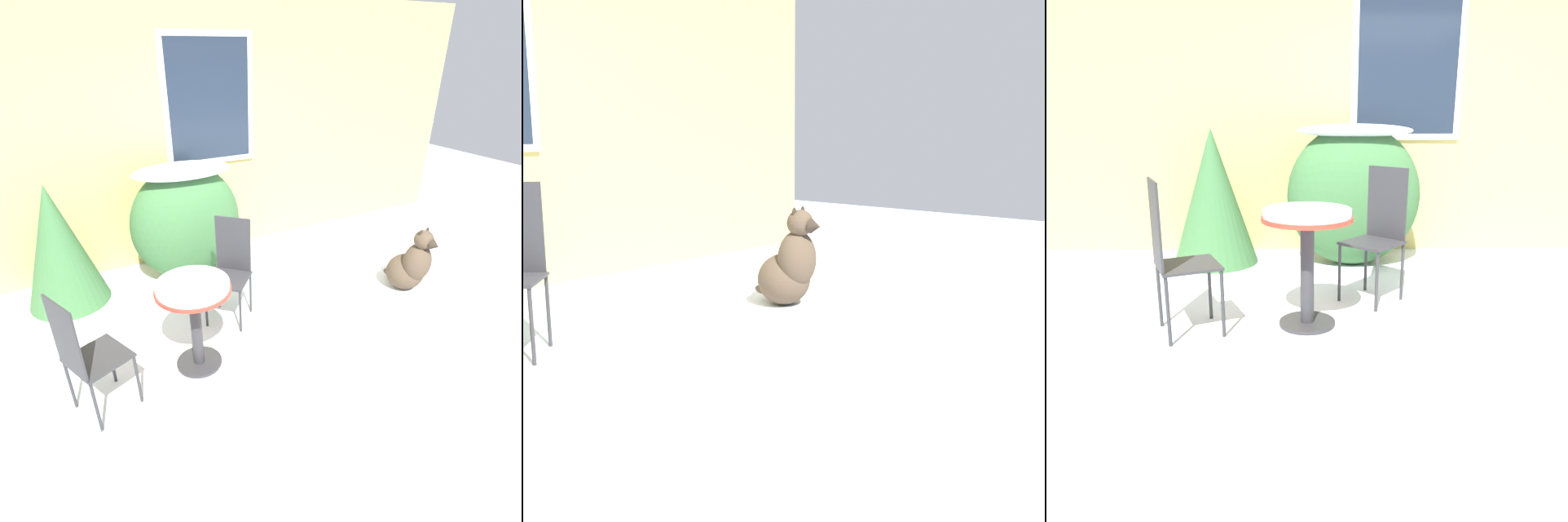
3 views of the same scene
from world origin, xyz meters
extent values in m
plane|color=white|center=(0.00, 0.00, 0.00)|extent=(16.00, 16.00, 0.00)
cube|color=tan|center=(0.00, 2.20, 1.49)|extent=(8.00, 0.06, 2.97)
cube|color=white|center=(0.16, 2.16, 1.88)|extent=(1.11, 0.04, 1.43)
cube|color=#1E2838|center=(0.16, 2.14, 1.88)|extent=(0.99, 0.01, 1.31)
ellipsoid|color=#386638|center=(-0.41, 1.62, 0.66)|extent=(1.26, 0.76, 1.33)
ellipsoid|color=white|center=(-0.41, 1.62, 1.27)|extent=(1.07, 0.65, 0.12)
cone|color=#386638|center=(-1.74, 1.69, 0.65)|extent=(0.82, 0.82, 1.30)
cylinder|color=#2D2D30|center=(-0.87, 0.10, 0.01)|extent=(0.39, 0.39, 0.03)
cylinder|color=#2D2D30|center=(-0.87, 0.10, 0.38)|extent=(0.09, 0.09, 0.71)
cylinder|color=red|center=(-0.87, 0.10, 0.75)|extent=(0.61, 0.61, 0.03)
cylinder|color=white|center=(-0.87, 0.10, 0.79)|extent=(0.58, 0.58, 0.05)
cube|color=#2D2D30|center=(-0.37, 0.57, 0.46)|extent=(0.54, 0.54, 0.02)
cube|color=#2D2D30|center=(-0.25, 0.71, 0.75)|extent=(0.27, 0.25, 0.55)
cylinder|color=#2D2D30|center=(-0.62, 0.56, 0.23)|extent=(0.02, 0.02, 0.45)
cylinder|color=#2D2D30|center=(-0.36, 0.33, 0.23)|extent=(0.02, 0.02, 0.45)
cylinder|color=#2D2D30|center=(-0.38, 0.82, 0.23)|extent=(0.02, 0.02, 0.45)
cylinder|color=#2D2D30|center=(-0.13, 0.58, 0.23)|extent=(0.02, 0.02, 0.45)
cube|color=#2D2D30|center=(-1.65, -0.01, 0.46)|extent=(0.50, 0.50, 0.02)
cube|color=#2D2D30|center=(-1.82, -0.08, 0.75)|extent=(0.15, 0.33, 0.55)
cylinder|color=#2D2D30|center=(-1.42, -0.10, 0.23)|extent=(0.02, 0.02, 0.45)
cylinder|color=#2D2D30|center=(-1.56, 0.22, 0.23)|extent=(0.02, 0.02, 0.45)
cylinder|color=#2D2D30|center=(-1.74, -0.23, 0.23)|extent=(0.02, 0.02, 0.45)
cylinder|color=#2D2D30|center=(-1.88, 0.08, 0.23)|extent=(0.02, 0.02, 0.45)
ellipsoid|color=#4C3D2D|center=(1.62, 0.20, 0.20)|extent=(0.46, 0.45, 0.40)
ellipsoid|color=#4C3D2D|center=(1.64, 0.08, 0.37)|extent=(0.35, 0.32, 0.44)
sphere|color=#4C3D2D|center=(1.64, 0.05, 0.65)|extent=(0.20, 0.20, 0.20)
cone|color=#2D241B|center=(1.66, -0.09, 0.63)|extent=(0.12, 0.09, 0.11)
ellipsoid|color=#2D241B|center=(1.58, 0.06, 0.72)|extent=(0.05, 0.03, 0.09)
ellipsoid|color=#2D241B|center=(1.69, 0.07, 0.72)|extent=(0.05, 0.03, 0.09)
ellipsoid|color=#4C3D2D|center=(1.60, 0.39, 0.09)|extent=(0.10, 0.20, 0.08)
camera|label=1|loc=(-1.69, -2.54, 2.44)|focal=28.00mm
camera|label=2|loc=(-2.05, -3.12, 1.29)|focal=45.00mm
camera|label=3|loc=(-0.93, -3.17, 1.39)|focal=35.00mm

